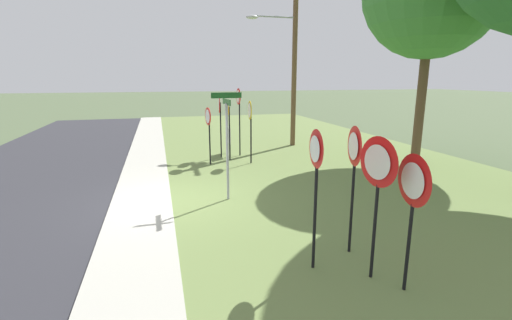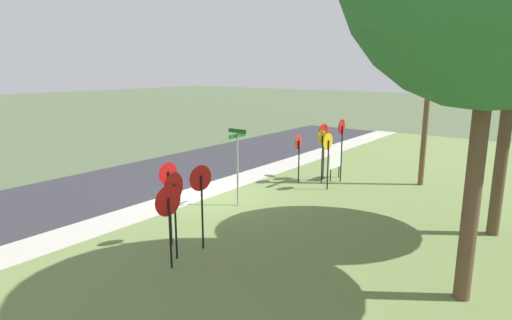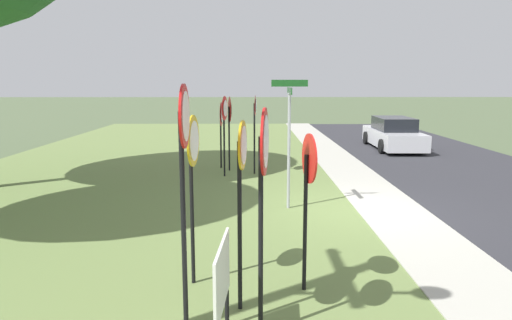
% 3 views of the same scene
% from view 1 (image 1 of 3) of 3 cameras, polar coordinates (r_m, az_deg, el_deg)
% --- Properties ---
extents(ground_plane, '(160.00, 160.00, 0.00)m').
position_cam_1_polar(ground_plane, '(10.22, -13.31, -6.58)').
color(ground_plane, '#4C5B3D').
extents(sidewalk_strip, '(44.00, 1.60, 0.06)m').
position_cam_1_polar(sidewalk_strip, '(10.22, -17.83, -6.68)').
color(sidewalk_strip, '#ADAA9E').
rests_on(sidewalk_strip, ground_plane).
extents(grass_median, '(44.00, 12.00, 0.04)m').
position_cam_1_polar(grass_median, '(11.95, 16.81, -3.81)').
color(grass_median, olive).
rests_on(grass_median, ground_plane).
extents(stop_sign_near_left, '(0.67, 0.13, 2.22)m').
position_cam_1_polar(stop_sign_near_left, '(13.87, -7.59, 5.76)').
color(stop_sign_near_left, black).
rests_on(stop_sign_near_left, grass_median).
extents(stop_sign_near_right, '(0.74, 0.13, 2.63)m').
position_cam_1_polar(stop_sign_near_right, '(15.06, -5.81, 7.61)').
color(stop_sign_near_right, black).
rests_on(stop_sign_near_right, grass_median).
extents(stop_sign_far_left, '(0.72, 0.11, 2.45)m').
position_cam_1_polar(stop_sign_far_left, '(13.92, -0.94, 6.65)').
color(stop_sign_far_left, black).
rests_on(stop_sign_far_left, grass_median).
extents(stop_sign_far_center, '(0.68, 0.09, 2.88)m').
position_cam_1_polar(stop_sign_far_center, '(15.33, -2.75, 8.34)').
color(stop_sign_far_center, black).
rests_on(stop_sign_far_center, grass_median).
extents(stop_sign_far_right, '(0.61, 0.12, 2.44)m').
position_cam_1_polar(stop_sign_far_right, '(14.53, -4.39, 6.70)').
color(stop_sign_far_right, black).
rests_on(stop_sign_far_right, grass_median).
extents(yield_sign_near_left, '(0.82, 0.17, 2.44)m').
position_cam_1_polar(yield_sign_near_left, '(6.02, 18.72, -2.18)').
color(yield_sign_near_left, black).
rests_on(yield_sign_near_left, grass_median).
extents(yield_sign_near_right, '(0.81, 0.11, 2.23)m').
position_cam_1_polar(yield_sign_near_right, '(5.88, 23.63, -4.63)').
color(yield_sign_near_right, black).
rests_on(yield_sign_near_right, grass_median).
extents(yield_sign_far_left, '(0.74, 0.17, 2.48)m').
position_cam_1_polar(yield_sign_far_left, '(6.83, 15.23, 0.07)').
color(yield_sign_far_left, black).
rests_on(yield_sign_far_left, grass_median).
extents(yield_sign_far_right, '(0.66, 0.11, 2.50)m').
position_cam_1_polar(yield_sign_far_right, '(6.08, 9.41, -1.19)').
color(yield_sign_far_right, black).
rests_on(yield_sign_far_right, grass_median).
extents(street_name_post, '(0.96, 0.82, 2.94)m').
position_cam_1_polar(street_name_post, '(9.68, -4.62, 3.63)').
color(street_name_post, '#9EA0A8').
rests_on(street_name_post, grass_median).
extents(utility_pole, '(2.10, 2.50, 8.40)m').
position_cam_1_polar(utility_pole, '(17.81, 5.64, 16.90)').
color(utility_pole, brown).
rests_on(utility_pole, grass_median).
extents(notice_board, '(1.10, 0.10, 1.25)m').
position_cam_1_polar(notice_board, '(15.68, -4.38, 3.84)').
color(notice_board, black).
rests_on(notice_board, grass_median).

